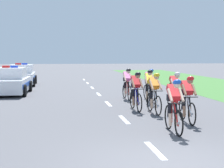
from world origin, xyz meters
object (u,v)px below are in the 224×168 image
object	(u,v)px
cyclist_second	(187,99)
cyclist_seventh	(127,83)
cyclist_fourth	(136,91)
cyclist_fifth	(175,91)
cyclist_sixth	(149,86)
police_car_nearest	(11,82)
cyclist_lead	(174,105)
cyclist_third	(154,93)
cyclist_eighth	(149,84)
police_car_second	(22,76)

from	to	relation	value
cyclist_second	cyclist_seventh	xyz separation A→B (m)	(-0.77, 6.36, 0.00)
cyclist_fourth	cyclist_fifth	distance (m)	1.54
cyclist_sixth	police_car_nearest	distance (m)	8.30
cyclist_lead	cyclist_third	distance (m)	3.38
cyclist_eighth	police_car_second	size ratio (longest dim) A/B	0.39
cyclist_eighth	cyclist_fourth	bearing A→B (deg)	-113.52
cyclist_lead	cyclist_sixth	size ratio (longest dim) A/B	1.00
cyclist_lead	cyclist_fifth	xyz separation A→B (m)	(1.34, 4.00, 0.00)
cyclist_eighth	cyclist_third	bearing A→B (deg)	-101.39
cyclist_eighth	cyclist_second	bearing A→B (deg)	-91.86
cyclist_fifth	cyclist_seventh	distance (m)	3.93
cyclist_fifth	cyclist_seventh	size ratio (longest dim) A/B	1.00
cyclist_sixth	cyclist_seventh	xyz separation A→B (m)	(-0.69, 1.65, 0.00)
police_car_second	cyclist_fourth	bearing A→B (deg)	-66.23
cyclist_eighth	police_car_second	world-z (taller)	police_car_second
cyclist_lead	cyclist_sixth	bearing A→B (deg)	82.38
cyclist_third	cyclist_eighth	xyz separation A→B (m)	(0.76, 3.76, 0.00)
cyclist_seventh	police_car_nearest	world-z (taller)	police_car_nearest
cyclist_lead	cyclist_seventh	world-z (taller)	same
cyclist_fourth	police_car_nearest	distance (m)	8.88
cyclist_third	cyclist_eighth	size ratio (longest dim) A/B	1.00
cyclist_third	cyclist_seventh	xyz separation A→B (m)	(-0.20, 4.38, 0.00)
police_car_nearest	cyclist_second	bearing A→B (deg)	-55.04
cyclist_seventh	cyclist_eighth	size ratio (longest dim) A/B	1.00
cyclist_lead	cyclist_third	bearing A→B (deg)	84.38
cyclist_second	cyclist_eighth	bearing A→B (deg)	88.14
cyclist_lead	cyclist_second	xyz separation A→B (m)	(0.90, 1.39, 0.00)
cyclist_lead	cyclist_eighth	distance (m)	7.21
cyclist_fifth	cyclist_eighth	world-z (taller)	same
cyclist_eighth	police_car_nearest	size ratio (longest dim) A/B	0.39
cyclist_third	cyclist_fourth	size ratio (longest dim) A/B	1.00
cyclist_lead	cyclist_fourth	bearing A→B (deg)	92.56
police_car_nearest	cyclist_sixth	bearing A→B (deg)	-36.62
cyclist_third	cyclist_sixth	distance (m)	2.76
cyclist_sixth	cyclist_seventh	size ratio (longest dim) A/B	1.00
cyclist_second	cyclist_eighth	size ratio (longest dim) A/B	1.00
cyclist_lead	cyclist_fourth	distance (m)	4.20
cyclist_seventh	cyclist_fifth	bearing A→B (deg)	-72.07
cyclist_second	cyclist_fourth	world-z (taller)	same
cyclist_third	cyclist_fourth	bearing A→B (deg)	122.23
cyclist_lead	police_car_nearest	distance (m)	12.49
cyclist_fifth	cyclist_sixth	world-z (taller)	same
cyclist_second	cyclist_fifth	size ratio (longest dim) A/B	1.00
police_car_second	police_car_nearest	bearing A→B (deg)	-90.01
cyclist_third	cyclist_lead	bearing A→B (deg)	-95.62
cyclist_seventh	police_car_nearest	xyz separation A→B (m)	(-5.97, 3.29, -0.11)
cyclist_second	cyclist_fifth	distance (m)	2.65
cyclist_lead	cyclist_eighth	xyz separation A→B (m)	(1.09, 7.12, 0.00)
cyclist_fifth	cyclist_fourth	bearing A→B (deg)	173.00
cyclist_sixth	cyclist_seventh	world-z (taller)	same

